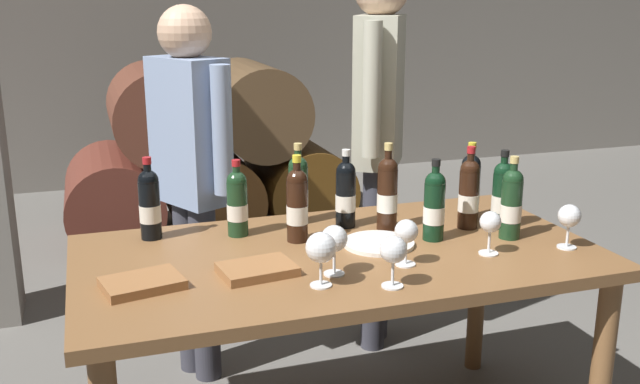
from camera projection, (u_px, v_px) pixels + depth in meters
cellar_back_wall at (171, 17)px, 6.02m from camera, size 10.00×0.24×2.80m
barrel_stack at (208, 158)px, 4.79m from camera, size 1.86×0.90×1.15m
dining_table at (339, 277)px, 2.37m from camera, size 1.70×0.90×0.76m
wine_bottle_0 at (469, 193)px, 2.56m from camera, size 0.07×0.07×0.30m
wine_bottle_1 at (298, 189)px, 2.61m from camera, size 0.07×0.07×0.30m
wine_bottle_2 at (434, 205)px, 2.43m from camera, size 0.07×0.07×0.28m
wine_bottle_3 at (387, 193)px, 2.54m from camera, size 0.07×0.07×0.31m
wine_bottle_4 at (470, 186)px, 2.66m from camera, size 0.07×0.07×0.29m
wine_bottle_5 at (237, 203)px, 2.48m from camera, size 0.07×0.07×0.27m
wine_bottle_6 at (297, 204)px, 2.42m from camera, size 0.07×0.07×0.30m
wine_bottle_7 at (150, 204)px, 2.44m from camera, size 0.07×0.07×0.29m
wine_bottle_8 at (346, 193)px, 2.57m from camera, size 0.07×0.07×0.29m
wine_bottle_9 at (502, 194)px, 2.56m from camera, size 0.07×0.07×0.29m
wine_bottle_10 at (511, 203)px, 2.45m from camera, size 0.07×0.07×0.29m
wine_glass_0 at (490, 224)px, 2.30m from camera, size 0.07×0.07×0.14m
wine_glass_1 at (406, 233)px, 2.20m from camera, size 0.07×0.07×0.15m
wine_glass_2 at (393, 251)px, 2.03m from camera, size 0.08×0.08×0.15m
wine_glass_3 at (569, 217)px, 2.35m from camera, size 0.08×0.08×0.15m
wine_glass_4 at (334, 240)px, 2.12m from camera, size 0.08×0.08×0.15m
wine_glass_5 at (321, 249)px, 2.04m from camera, size 0.09×0.09×0.16m
tasting_notebook at (257, 269)px, 2.15m from camera, size 0.24×0.19×0.03m
leather_ledger at (142, 283)px, 2.05m from camera, size 0.25×0.20×0.03m
serving_plate at (379, 243)px, 2.40m from camera, size 0.24×0.24×0.01m
sommelier_presenting at (379, 122)px, 3.10m from camera, size 0.32×0.44×1.72m
taster_seated_left at (191, 164)px, 2.85m from camera, size 0.31×0.45×1.54m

